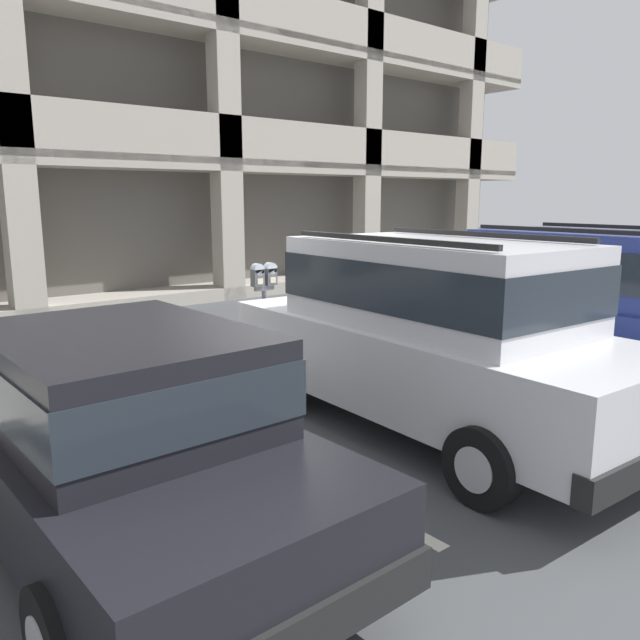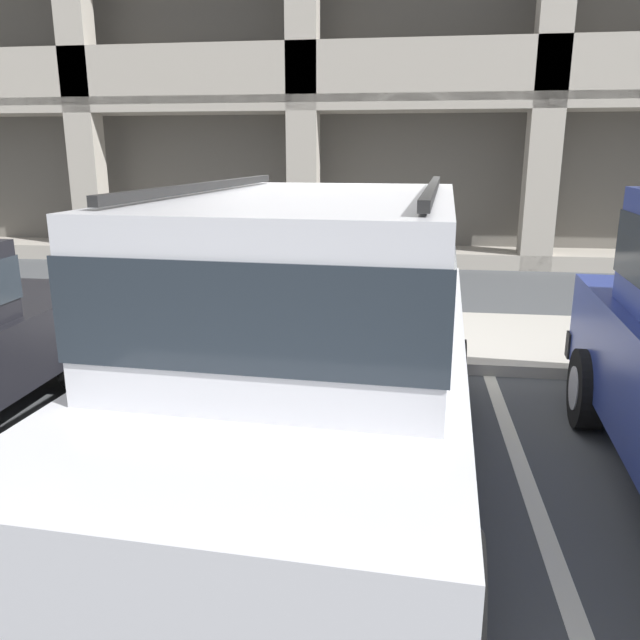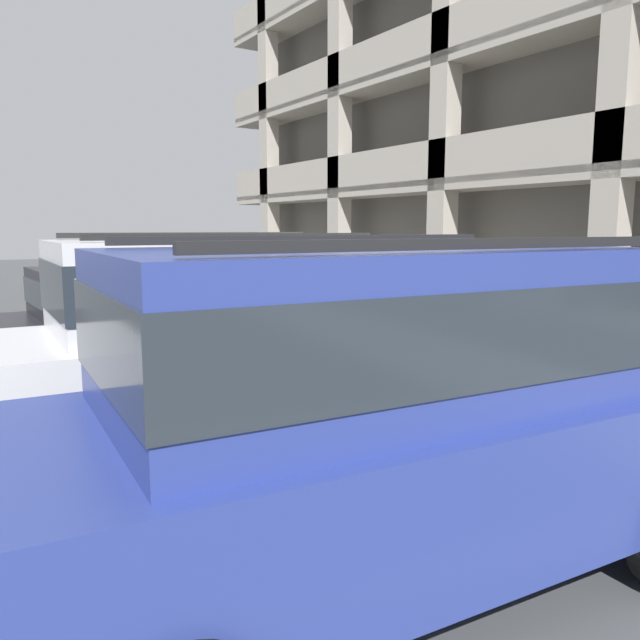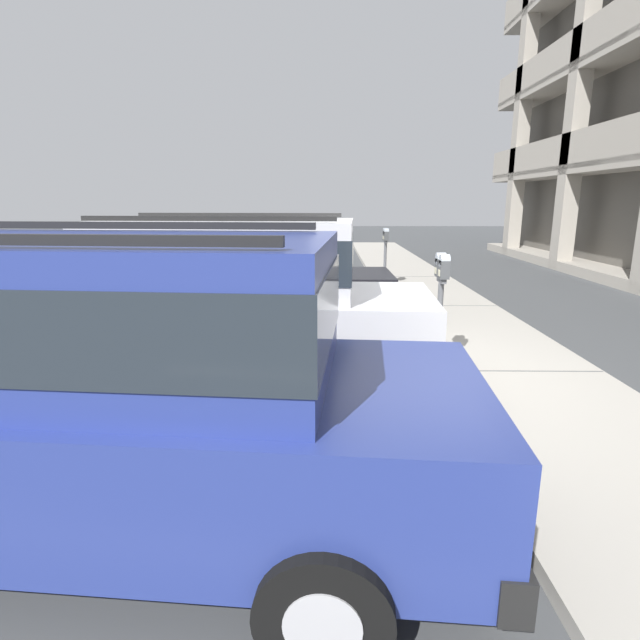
# 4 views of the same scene
# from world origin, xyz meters

# --- Properties ---
(ground_plane) EXTENTS (80.00, 80.00, 0.10)m
(ground_plane) POSITION_xyz_m (0.00, 0.00, -0.05)
(ground_plane) COLOR #444749
(sidewalk) EXTENTS (40.00, 2.20, 0.12)m
(sidewalk) POSITION_xyz_m (0.00, 1.30, 0.06)
(sidewalk) COLOR #ADA89E
(sidewalk) RESTS_ON ground_plane
(parking_stall_lines) EXTENTS (12.60, 4.80, 0.01)m
(parking_stall_lines) POSITION_xyz_m (1.56, -1.40, 0.00)
(parking_stall_lines) COLOR silver
(parking_stall_lines) RESTS_ON ground_plane
(silver_suv) EXTENTS (2.21, 4.88, 2.03)m
(silver_suv) POSITION_xyz_m (0.13, -2.20, 1.09)
(silver_suv) COLOR silver
(silver_suv) RESTS_ON ground_plane
(red_sedan) EXTENTS (1.88, 4.50, 1.54)m
(red_sedan) POSITION_xyz_m (-3.20, -2.18, 0.82)
(red_sedan) COLOR black
(red_sedan) RESTS_ON ground_plane
(dark_hatchback) EXTENTS (2.27, 4.91, 2.03)m
(dark_hatchback) POSITION_xyz_m (2.97, -2.47, 1.09)
(dark_hatchback) COLOR navy
(dark_hatchback) RESTS_ON ground_plane
(parking_meter_near) EXTENTS (0.35, 0.12, 1.45)m
(parking_meter_near) POSITION_xyz_m (-0.16, 0.35, 1.20)
(parking_meter_near) COLOR #595B60
(parking_meter_near) RESTS_ON sidewalk
(parking_meter_far) EXTENTS (0.35, 0.12, 1.42)m
(parking_meter_far) POSITION_xyz_m (-6.40, 0.37, 1.18)
(parking_meter_far) COLOR #595B60
(parking_meter_far) RESTS_ON sidewalk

